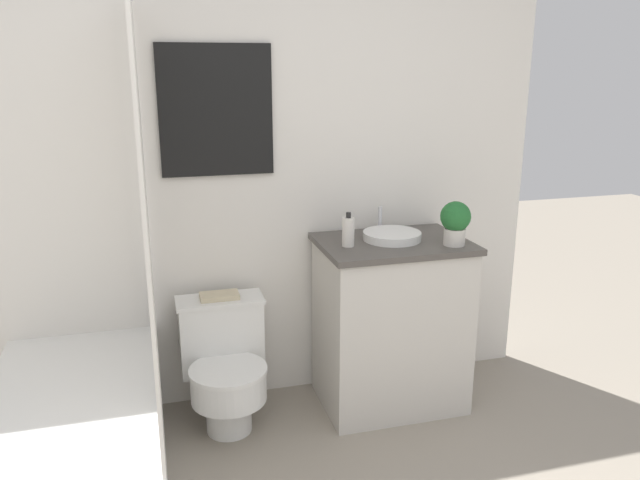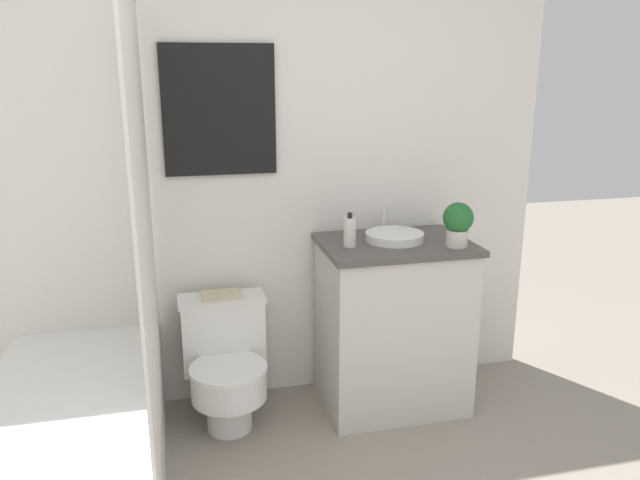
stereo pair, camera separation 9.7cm
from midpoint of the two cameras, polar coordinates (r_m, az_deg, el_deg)
name	(u,v)px [view 2 (the right image)]	position (r m, az deg, el deg)	size (l,w,h in m)	color
wall_back	(235,159)	(3.09, -6.84, 7.36)	(3.20, 0.07, 2.50)	white
shower_area	(79,433)	(2.77, -20.22, -16.22)	(0.69, 1.33, 1.98)	white
toilet	(226,361)	(3.10, -7.68, -10.94)	(0.42, 0.51, 0.61)	white
vanity	(393,324)	(3.20, 7.56, -7.63)	(0.73, 0.53, 0.87)	beige
sink	(394,236)	(3.07, 7.71, 0.34)	(0.29, 0.32, 0.13)	white
soap_bottle	(350,232)	(2.93, 3.68, 0.75)	(0.06, 0.06, 0.16)	silver
potted_plant	(458,222)	(3.00, 13.40, 1.59)	(0.14, 0.14, 0.21)	beige
book_on_tank	(221,295)	(3.08, -8.11, -4.96)	(0.19, 0.11, 0.02)	beige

